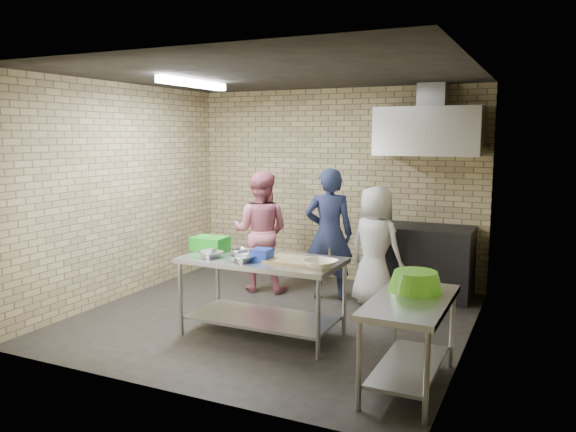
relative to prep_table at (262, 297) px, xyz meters
The scene contains 26 objects.
floor 0.67m from the prep_table, 105.59° to the left, with size 4.20×4.20×0.00m, color black.
ceiling 2.36m from the prep_table, 105.59° to the left, with size 4.20×4.20×0.00m, color black.
back_wall 2.69m from the prep_table, 93.29° to the left, with size 4.20×0.06×2.70m, color tan.
front_wall 1.76m from the prep_table, 95.58° to the right, with size 4.20×0.06×2.70m, color tan.
left_wall 2.49m from the prep_table, 167.00° to the left, with size 0.06×4.00×2.70m, color tan.
right_wall 2.23m from the prep_table, 14.84° to the left, with size 0.06×4.00×2.70m, color tan.
prep_table is the anchor object (origin of this frame).
side_counter 1.75m from the prep_table, 19.36° to the right, with size 0.60×1.20×0.75m, color silver.
stove 2.48m from the prep_table, 60.93° to the left, with size 1.20×0.70×0.90m, color black.
range_hood 3.04m from the prep_table, 61.48° to the left, with size 1.30×0.60×0.60m, color silver.
hood_duct 3.41m from the prep_table, 63.03° to the left, with size 0.35×0.30×0.30m, color #A5A8AD.
wall_shelf 3.22m from the prep_table, 57.99° to the left, with size 0.80×0.20×0.04m, color #3F2B19.
fluorescent_fixture 2.56m from the prep_table, 155.64° to the left, with size 0.10×1.25×0.08m, color white.
green_crate 0.86m from the prep_table, behind, with size 0.36×0.27×0.14m, color green.
blue_tub 0.48m from the prep_table, 63.43° to the right, with size 0.18×0.18×0.12m, color blue.
cutting_board 0.55m from the prep_table, ahead, with size 0.50×0.38×0.03m, color tan.
mixing_bowl_a 0.69m from the prep_table, 158.20° to the right, with size 0.25×0.25×0.06m, color silver.
mixing_bowl_b 0.53m from the prep_table, behind, with size 0.19×0.19×0.06m, color silver.
mixing_bowl_c 0.50m from the prep_table, 114.44° to the right, with size 0.23×0.23×0.06m, color #B4B7BB.
ceramic_bowl 0.84m from the prep_table, 12.09° to the right, with size 0.31×0.31×0.08m, color #F2ECC2.
green_basin 1.72m from the prep_table, 11.47° to the right, with size 0.46×0.46×0.17m, color #59C626, non-canonical shape.
bottle_red 3.16m from the prep_table, 62.47° to the left, with size 0.07×0.07×0.18m, color #B22619.
bottle_green 3.34m from the prep_table, 55.50° to the left, with size 0.06×0.06×0.15m, color green.
man_navy 1.60m from the prep_table, 84.72° to the left, with size 0.60×0.40×1.66m, color #141633.
woman_pink 1.76m from the prep_table, 118.37° to the left, with size 0.77×0.60×1.59m, color #CA6B7E.
woman_white 1.72m from the prep_table, 63.72° to the left, with size 0.71×0.46×1.45m, color silver.
Camera 1 is at (2.76, -5.49, 2.06)m, focal length 35.14 mm.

